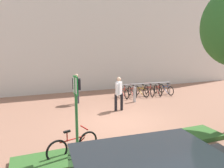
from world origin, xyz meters
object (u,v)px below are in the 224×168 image
object	(u,v)px
bollard_steel	(135,94)
person_suited_navy	(77,87)
bike_at_sign	(73,145)
person_shirt_white	(119,92)
parking_sign_post	(76,106)
bike_rack_cluster	(145,90)

from	to	relation	value
bollard_steel	person_suited_navy	bearing A→B (deg)	166.54
bike_at_sign	person_shirt_white	xyz separation A→B (m)	(3.10, 3.78, 0.63)
parking_sign_post	person_suited_navy	size ratio (longest dim) A/B	1.44
parking_sign_post	bollard_steel	size ratio (longest dim) A/B	2.75
parking_sign_post	bollard_steel	xyz separation A→B (m)	(4.54, 5.20, -1.17)
parking_sign_post	person_suited_navy	bearing A→B (deg)	77.56
parking_sign_post	bollard_steel	world-z (taller)	parking_sign_post
bike_rack_cluster	person_shirt_white	world-z (taller)	person_shirt_white
parking_sign_post	person_shirt_white	xyz separation A→B (m)	(3.03, 4.02, -0.63)
person_shirt_white	person_suited_navy	size ratio (longest dim) A/B	1.00
parking_sign_post	bollard_steel	distance (m)	7.00
parking_sign_post	bike_rack_cluster	xyz separation A→B (m)	(5.97, 6.43, -1.27)
bike_rack_cluster	person_shirt_white	bearing A→B (deg)	-140.66
bike_rack_cluster	bollard_steel	xyz separation A→B (m)	(-1.43, -1.22, 0.10)
parking_sign_post	person_shirt_white	bearing A→B (deg)	52.98
bollard_steel	person_suited_navy	world-z (taller)	person_suited_navy
parking_sign_post	bike_at_sign	bearing A→B (deg)	107.11
bike_rack_cluster	bollard_steel	bearing A→B (deg)	-139.39
bike_at_sign	person_suited_navy	distance (m)	5.93
bollard_steel	person_shirt_white	world-z (taller)	person_shirt_white
bollard_steel	person_suited_navy	size ratio (longest dim) A/B	0.52
bike_rack_cluster	person_suited_navy	world-z (taller)	person_suited_navy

